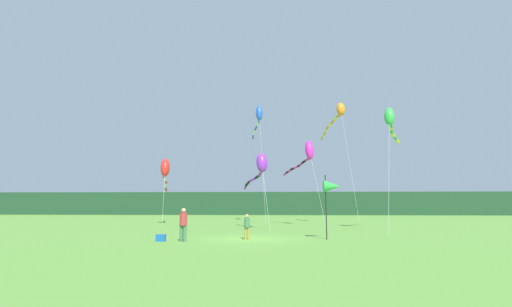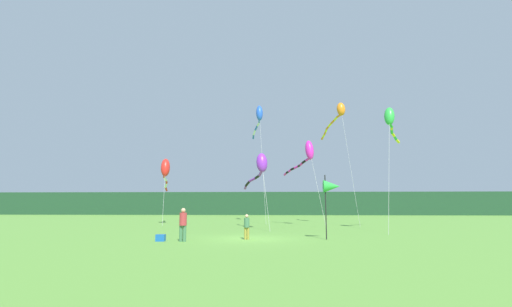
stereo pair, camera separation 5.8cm
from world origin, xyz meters
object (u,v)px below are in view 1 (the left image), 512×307
object	(u,v)px
banner_flag_pole	(332,187)
kite_green	(390,120)
person_adult	(183,223)
cooler_box	(161,238)
kite_red	(165,170)
person_child	(247,225)
kite_blue	(259,116)
kite_magenta	(307,153)
kite_orange	(338,114)
kite_purple	(260,166)

from	to	relation	value
banner_flag_pole	kite_green	distance (m)	10.03
person_adult	cooler_box	distance (m)	1.40
person_adult	kite_red	xyz separation A→B (m)	(-5.89, 15.61, 4.23)
banner_flag_pole	person_child	bearing A→B (deg)	-177.09
person_child	kite_blue	distance (m)	21.07
person_adult	kite_magenta	xyz separation A→B (m)	(7.55, 13.56, 5.45)
kite_orange	kite_green	bearing A→B (deg)	-73.69
kite_magenta	person_adult	bearing A→B (deg)	-119.11
kite_orange	kite_blue	bearing A→B (deg)	157.28
kite_blue	kite_red	xyz separation A→B (m)	(-8.85, -3.91, -6.16)
banner_flag_pole	cooler_box	bearing A→B (deg)	-170.89
banner_flag_pole	kite_magenta	world-z (taller)	kite_magenta
person_adult	kite_green	size ratio (longest dim) A/B	0.19
kite_green	kite_orange	bearing A→B (deg)	106.31
kite_green	kite_purple	distance (m)	10.27
person_child	kite_green	xyz separation A→B (m)	(10.08, 6.81, 7.35)
banner_flag_pole	kite_blue	size ratio (longest dim) A/B	0.28
banner_flag_pole	kite_magenta	xyz separation A→B (m)	(-0.25, 12.02, 3.57)
person_adult	kite_red	size ratio (longest dim) A/B	0.22
cooler_box	banner_flag_pole	size ratio (longest dim) A/B	0.13
kite_orange	cooler_box	bearing A→B (deg)	-126.80
kite_blue	kite_purple	distance (m)	12.40
kite_magenta	kite_red	bearing A→B (deg)	171.34
kite_red	kite_green	bearing A→B (deg)	-21.39
kite_magenta	person_child	bearing A→B (deg)	-109.70
person_adult	kite_green	distance (m)	17.10
kite_orange	kite_purple	bearing A→B (deg)	-135.45
banner_flag_pole	kite_purple	bearing A→B (deg)	119.64
kite_blue	kite_green	bearing A→B (deg)	-47.95
cooler_box	kite_orange	bearing A→B (deg)	53.20
person_adult	kite_green	world-z (taller)	kite_green
kite_orange	kite_blue	size ratio (longest dim) A/B	0.93
banner_flag_pole	kite_magenta	distance (m)	12.55
person_child	kite_purple	bearing A→B (deg)	87.04
banner_flag_pole	kite_blue	bearing A→B (deg)	105.09
cooler_box	kite_red	distance (m)	16.96
cooler_box	kite_purple	world-z (taller)	kite_purple
banner_flag_pole	kite_orange	xyz separation A→B (m)	(3.07, 14.66, 7.81)
cooler_box	kite_magenta	size ratio (longest dim) A/B	0.06
kite_red	kite_purple	bearing A→B (deg)	-34.97
person_child	kite_green	distance (m)	14.21
kite_magenta	kite_blue	distance (m)	9.00
person_child	kite_orange	xyz separation A→B (m)	(7.71, 14.90, 9.89)
person_child	kite_purple	xyz separation A→B (m)	(0.40, 7.70, 4.04)
person_adult	kite_orange	size ratio (longest dim) A/B	0.14
person_adult	person_child	world-z (taller)	person_adult
person_child	kite_orange	bearing A→B (deg)	62.63
kite_magenta	kite_green	distance (m)	8.06
person_adult	person_child	xyz separation A→B (m)	(3.16, 1.31, -0.20)
kite_blue	kite_purple	bearing A→B (deg)	-86.73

